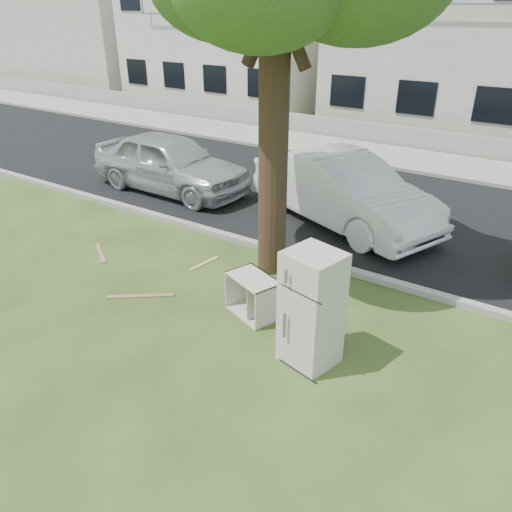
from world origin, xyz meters
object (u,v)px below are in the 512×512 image
Objects in this scene: cabinet at (253,296)px; car_center at (343,190)px; fridge at (311,309)px; car_left at (170,163)px.

car_center reaches higher than cabinet.
car_center is at bearing 123.37° from fridge.
car_left is (-5.39, 3.96, 0.45)m from cabinet.
fridge reaches higher than car_center.
fridge reaches higher than cabinet.
cabinet is at bearing -152.36° from car_center.
fridge is 1.97× the size of cabinet.
car_center is 1.06× the size of car_left.
car_left is (-6.76, 4.53, -0.08)m from fridge.
fridge is at bearing -1.73° from cabinet.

